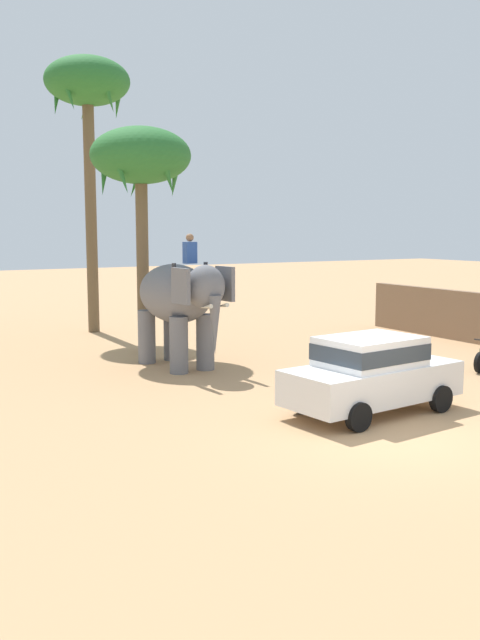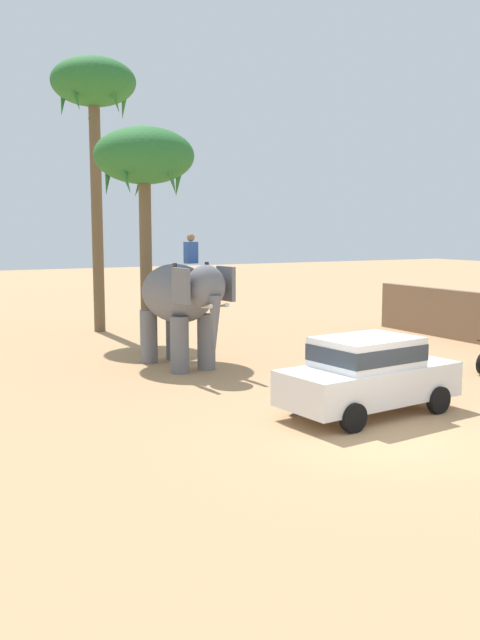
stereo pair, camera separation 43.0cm
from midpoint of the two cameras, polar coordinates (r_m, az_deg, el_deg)
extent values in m
plane|color=tan|center=(14.01, 11.28, -9.29)|extent=(120.00, 120.00, 0.00)
cube|color=white|center=(15.46, 10.03, -5.07)|extent=(4.25, 2.10, 0.76)
cube|color=white|center=(15.26, 9.83, -2.55)|extent=(2.25, 1.76, 0.64)
cube|color=#2D3842|center=(15.26, 9.83, -2.55)|extent=(2.27, 1.78, 0.35)
cylinder|color=black|center=(17.02, 10.94, -5.24)|extent=(0.62, 0.24, 0.60)
cylinder|color=black|center=(15.93, 15.42, -6.25)|extent=(0.62, 0.24, 0.60)
cylinder|color=black|center=(15.31, 4.35, -6.56)|extent=(0.62, 0.24, 0.60)
cylinder|color=black|center=(14.09, 8.85, -7.87)|extent=(0.62, 0.24, 0.60)
ellipsoid|color=slate|center=(20.28, -5.98, 2.19)|extent=(1.92, 3.25, 1.70)
cylinder|color=slate|center=(19.88, -3.49, -1.82)|extent=(0.52, 0.52, 1.60)
cylinder|color=slate|center=(19.43, -5.68, -2.06)|extent=(0.52, 0.52, 1.60)
cylinder|color=slate|center=(21.46, -6.16, -1.16)|extent=(0.52, 0.52, 1.60)
cylinder|color=slate|center=(21.04, -8.24, -1.37)|extent=(0.52, 0.52, 1.60)
ellipsoid|color=slate|center=(18.86, -3.51, 2.73)|extent=(1.20, 1.11, 1.20)
cube|color=slate|center=(19.34, -1.87, 3.00)|extent=(0.20, 0.81, 0.96)
cube|color=slate|center=(18.57, -5.55, 2.79)|extent=(0.20, 0.81, 0.96)
cone|color=slate|center=(18.60, -2.74, -0.43)|extent=(0.40, 0.40, 1.60)
cone|color=beige|center=(18.72, -2.17, 1.16)|extent=(0.18, 0.57, 0.21)
cone|color=beige|center=(18.44, -3.51, 1.06)|extent=(0.18, 0.57, 0.21)
cube|color=#2D519E|center=(19.47, -4.77, 5.53)|extent=(0.36, 0.27, 0.60)
sphere|color=#8E6647|center=(19.46, -4.78, 6.76)|extent=(0.22, 0.22, 0.22)
cylinder|color=#333338|center=(19.77, -3.46, 3.97)|extent=(0.12, 0.12, 0.55)
cylinder|color=#333338|center=(19.23, -6.08, 3.84)|extent=(0.12, 0.12, 0.55)
cylinder|color=brown|center=(22.78, -8.54, 5.02)|extent=(0.39, 0.39, 6.13)
ellipsoid|color=#286B2D|center=(22.88, -8.70, 13.21)|extent=(3.20, 3.20, 1.80)
cone|color=#286B2D|center=(23.30, -5.87, 11.92)|extent=(0.40, 0.92, 1.64)
cone|color=#286B2D|center=(24.03, -8.85, 11.73)|extent=(0.91, 0.57, 1.67)
cone|color=#286B2D|center=(23.17, -11.61, 11.83)|extent=(0.73, 0.83, 1.69)
cone|color=#286B2D|center=(21.84, -10.41, 12.14)|extent=(0.73, 0.83, 1.69)
cone|color=#286B2D|center=(21.93, -6.64, 12.19)|extent=(0.91, 0.57, 1.67)
cylinder|color=brown|center=(27.61, -12.58, 8.65)|extent=(0.43, 0.43, 9.32)
ellipsoid|color=#286B2D|center=(28.15, -12.88, 18.58)|extent=(3.20, 3.20, 1.80)
cone|color=#286B2D|center=(28.44, -10.43, 17.50)|extent=(0.40, 0.92, 1.64)
cone|color=#286B2D|center=(29.24, -12.82, 17.16)|extent=(0.91, 0.57, 1.67)
cone|color=#286B2D|center=(28.45, -15.24, 17.36)|extent=(0.73, 0.83, 1.69)
cone|color=#286B2D|center=(27.12, -14.44, 17.89)|extent=(0.73, 0.83, 1.69)
cone|color=#286B2D|center=(27.11, -11.31, 17.99)|extent=(0.91, 0.57, 1.67)
camera|label=1|loc=(0.21, -90.67, -0.09)|focal=39.00mm
camera|label=2|loc=(0.21, 89.33, 0.09)|focal=39.00mm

